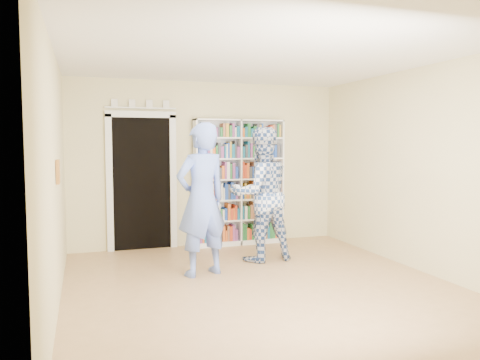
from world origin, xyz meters
The scene contains 11 objects.
floor centered at (0.00, 0.00, 0.00)m, with size 5.00×5.00×0.00m, color #A37A4F.
ceiling centered at (0.00, 0.00, 2.70)m, with size 5.00×5.00×0.00m, color white.
wall_back centered at (0.00, 2.50, 1.35)m, with size 4.50×4.50×0.00m, color beige.
wall_left centered at (-2.25, 0.00, 1.35)m, with size 5.00×5.00×0.00m, color beige.
wall_right centered at (2.25, 0.00, 1.35)m, with size 5.00×5.00×0.00m, color beige.
bookshelf centered at (0.49, 2.34, 1.05)m, with size 1.52×0.28×2.09m.
doorway centered at (-1.10, 2.48, 1.18)m, with size 1.10×0.08×2.43m.
wall_art centered at (-2.23, 0.20, 1.40)m, with size 0.03×0.25×0.25m, color brown.
man_blue centered at (-0.55, 0.73, 0.98)m, with size 0.71×0.47×1.96m, color #637FDD.
man_plaid centered at (0.44, 1.21, 0.96)m, with size 0.94×0.73×1.93m, color navy.
paper_sheet centered at (0.52, 0.99, 1.11)m, with size 0.23×0.01×0.33m, color white.
Camera 1 is at (-1.97, -5.05, 1.70)m, focal length 35.00 mm.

